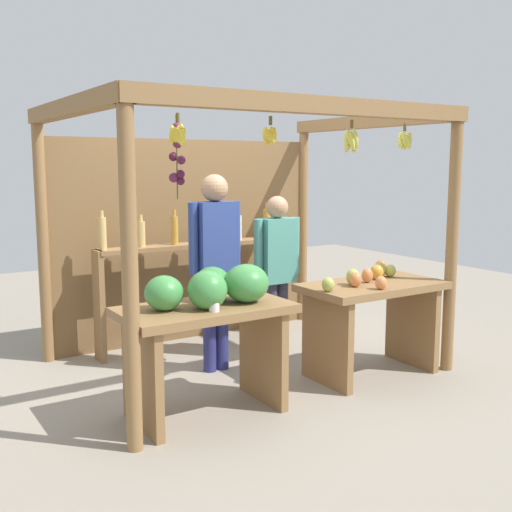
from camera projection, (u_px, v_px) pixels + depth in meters
name	position (u px, v px, depth m)	size (l,w,h in m)	color
ground_plane	(243.00, 365.00, 5.43)	(12.00, 12.00, 0.00)	gray
market_stall	(217.00, 212.00, 5.60)	(2.94, 2.18, 2.20)	olive
fruit_counter_left	(209.00, 315.00, 4.28)	(1.19, 0.64, 1.05)	olive
fruit_counter_right	(372.00, 307.00, 5.12)	(1.20, 0.64, 0.91)	olive
bottle_shelf_unit	(192.00, 265.00, 5.91)	(1.89, 0.22, 1.36)	olive
vendor_man	(215.00, 254.00, 5.16)	(0.48, 0.23, 1.66)	navy
vendor_woman	(277.00, 262.00, 5.58)	(0.48, 0.20, 1.47)	#36364B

